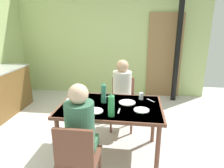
{
  "coord_description": "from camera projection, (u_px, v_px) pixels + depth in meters",
  "views": [
    {
      "loc": [
        0.74,
        -2.42,
        1.78
      ],
      "look_at": [
        0.41,
        0.15,
        0.98
      ],
      "focal_mm": 32.12,
      "sensor_mm": 36.0,
      "label": 1
    }
  ],
  "objects": [
    {
      "name": "wall_back",
      "position": [
        108.0,
        37.0,
        4.92
      ],
      "size": [
        4.75,
        0.1,
        2.88
      ],
      "primitive_type": "cube",
      "color": "#B1C67D",
      "rests_on": "ground_plane"
    },
    {
      "name": "door_wooden",
      "position": [
        164.0,
        56.0,
        4.81
      ],
      "size": [
        0.8,
        0.05,
        2.0
      ],
      "primitive_type": "cube",
      "color": "olive",
      "rests_on": "ground_plane"
    },
    {
      "name": "chair_near_diner",
      "position": [
        78.0,
        157.0,
        1.99
      ],
      "size": [
        0.4,
        0.4,
        0.87
      ],
      "color": "brown",
      "rests_on": "ground_plane"
    },
    {
      "name": "bread_plate_sliced",
      "position": [
        79.0,
        95.0,
        2.99
      ],
      "size": [
        0.19,
        0.19,
        0.02
      ],
      "primitive_type": "cylinder",
      "color": "#DBB77A",
      "rests_on": "dining_table"
    },
    {
      "name": "serving_bowl_center",
      "position": [
        73.0,
        101.0,
        2.71
      ],
      "size": [
        0.17,
        0.17,
        0.05
      ],
      "primitive_type": "cylinder",
      "color": "silver",
      "rests_on": "dining_table"
    },
    {
      "name": "cutlery_fork_near",
      "position": [
        110.0,
        96.0,
        2.97
      ],
      "size": [
        0.12,
        0.11,
        0.0
      ],
      "primitive_type": "cube",
      "rotation": [
        0.0,
        0.0,
        3.85
      ],
      "color": "silver",
      "rests_on": "dining_table"
    },
    {
      "name": "water_bottle_green_near",
      "position": [
        111.0,
        105.0,
        2.3
      ],
      "size": [
        0.08,
        0.08,
        0.28
      ],
      "color": "green",
      "rests_on": "dining_table"
    },
    {
      "name": "ground_plane",
      "position": [
        83.0,
        150.0,
        2.91
      ],
      "size": [
        6.68,
        6.68,
        0.0
      ],
      "primitive_type": "plane",
      "color": "silver"
    },
    {
      "name": "cutlery_knife_far",
      "position": [
        151.0,
        100.0,
        2.81
      ],
      "size": [
        0.11,
        0.13,
        0.0
      ],
      "primitive_type": "cube",
      "rotation": [
        0.0,
        0.0,
        5.39
      ],
      "color": "silver",
      "rests_on": "dining_table"
    },
    {
      "name": "dinner_plate_near_right",
      "position": [
        127.0,
        102.0,
        2.72
      ],
      "size": [
        0.22,
        0.22,
        0.01
      ],
      "primitive_type": "cylinder",
      "color": "white",
      "rests_on": "dining_table"
    },
    {
      "name": "dinner_plate_near_left",
      "position": [
        95.0,
        111.0,
        2.47
      ],
      "size": [
        0.21,
        0.21,
        0.01
      ],
      "primitive_type": "cylinder",
      "color": "white",
      "rests_on": "dining_table"
    },
    {
      "name": "dinner_plate_far_center",
      "position": [
        141.0,
        110.0,
        2.49
      ],
      "size": [
        0.19,
        0.19,
        0.01
      ],
      "primitive_type": "cylinder",
      "color": "white",
      "rests_on": "dining_table"
    },
    {
      "name": "drinking_glass_by_near_diner",
      "position": [
        141.0,
        96.0,
        2.83
      ],
      "size": [
        0.06,
        0.06,
        0.1
      ],
      "primitive_type": "cylinder",
      "color": "silver",
      "rests_on": "dining_table"
    },
    {
      "name": "cutlery_knife_near",
      "position": [
        119.0,
        111.0,
        2.47
      ],
      "size": [
        0.02,
        0.15,
        0.0
      ],
      "primitive_type": "cube",
      "rotation": [
        0.0,
        0.0,
        4.67
      ],
      "color": "silver",
      "rests_on": "dining_table"
    },
    {
      "name": "dining_table",
      "position": [
        111.0,
        110.0,
        2.66
      ],
      "size": [
        1.35,
        0.88,
        0.73
      ],
      "color": "brown",
      "rests_on": "ground_plane"
    },
    {
      "name": "chair_far_diner",
      "position": [
        122.0,
        100.0,
        3.45
      ],
      "size": [
        0.4,
        0.4,
        0.87
      ],
      "rotation": [
        0.0,
        0.0,
        3.14
      ],
      "color": "brown",
      "rests_on": "ground_plane"
    },
    {
      "name": "person_far_diner",
      "position": [
        122.0,
        87.0,
        3.24
      ],
      "size": [
        0.3,
        0.37,
        0.77
      ],
      "rotation": [
        0.0,
        0.0,
        3.14
      ],
      "color": "#EDE8CF",
      "rests_on": "ground_plane"
    },
    {
      "name": "stove_pipe_column",
      "position": [
        179.0,
        38.0,
        4.39
      ],
      "size": [
        0.12,
        0.12,
        2.88
      ],
      "primitive_type": "cylinder",
      "color": "black",
      "rests_on": "ground_plane"
    },
    {
      "name": "person_near_diner",
      "position": [
        80.0,
        125.0,
        2.03
      ],
      "size": [
        0.3,
        0.37,
        0.77
      ],
      "color": "#3B6E4C",
      "rests_on": "ground_plane"
    },
    {
      "name": "water_bottle_green_far",
      "position": [
        104.0,
        93.0,
        2.7
      ],
      "size": [
        0.07,
        0.07,
        0.29
      ],
      "color": "#3C886B",
      "rests_on": "dining_table"
    }
  ]
}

